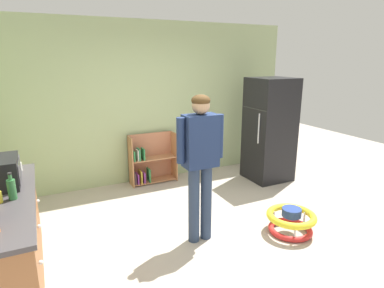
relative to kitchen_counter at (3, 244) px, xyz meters
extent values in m
plane|color=#B2A597|center=(2.20, -0.17, -0.45)|extent=(12.00, 12.00, 0.00)
cube|color=#A4B784|center=(2.20, 2.16, 0.90)|extent=(5.20, 0.06, 2.70)
cube|color=#A2663D|center=(0.00, 0.00, -0.02)|extent=(0.60, 1.86, 0.86)
sphere|color=silver|center=(0.31, -0.62, 0.11)|extent=(0.04, 0.04, 0.04)
sphere|color=silver|center=(0.31, 0.00, 0.11)|extent=(0.04, 0.04, 0.04)
sphere|color=silver|center=(0.31, 0.62, 0.11)|extent=(0.04, 0.04, 0.04)
cube|color=black|center=(4.02, 1.24, 0.44)|extent=(0.70, 0.68, 1.78)
cylinder|color=silver|center=(3.66, 1.07, 0.53)|extent=(0.02, 0.02, 0.50)
cube|color=#333333|center=(3.67, 1.24, 0.83)|extent=(0.01, 0.67, 0.01)
cube|color=#AF744C|center=(1.73, 1.94, -0.03)|extent=(0.02, 0.28, 0.85)
cube|color=#AF744C|center=(2.51, 1.94, -0.03)|extent=(0.02, 0.28, 0.85)
cube|color=#B47051|center=(2.12, 2.07, -0.03)|extent=(0.80, 0.02, 0.85)
cube|color=#AF744C|center=(2.12, 1.94, -0.42)|extent=(0.76, 0.24, 0.02)
cube|color=#AF744C|center=(2.12, 1.94, -0.02)|extent=(0.76, 0.24, 0.02)
cube|color=#49333A|center=(1.77, 1.91, -0.32)|extent=(0.03, 0.17, 0.19)
cube|color=#2E8245|center=(1.77, 1.91, 0.08)|extent=(0.02, 0.17, 0.17)
cube|color=purple|center=(1.82, 1.91, -0.33)|extent=(0.02, 0.17, 0.17)
cube|color=beige|center=(1.83, 1.91, 0.09)|extent=(0.02, 0.17, 0.18)
cube|color=gold|center=(1.88, 1.91, -0.30)|extent=(0.02, 0.17, 0.21)
cube|color=#26824D|center=(1.86, 1.91, 0.09)|extent=(0.02, 0.17, 0.20)
cube|color=#7F368B|center=(1.93, 1.91, -0.32)|extent=(0.03, 0.17, 0.18)
cube|color=#2F844A|center=(1.94, 1.91, 0.09)|extent=(0.02, 0.17, 0.19)
cube|color=#2F8140|center=(2.02, 1.91, -0.30)|extent=(0.02, 0.17, 0.23)
cylinder|color=navy|center=(1.93, -0.04, 0.01)|extent=(0.13, 0.13, 0.92)
cylinder|color=navy|center=(2.09, -0.04, 0.01)|extent=(0.13, 0.13, 0.92)
cube|color=navy|center=(2.01, -0.04, 0.76)|extent=(0.38, 0.22, 0.59)
cylinder|color=navy|center=(1.77, -0.04, 0.79)|extent=(0.09, 0.09, 0.50)
cylinder|color=navy|center=(2.25, -0.04, 0.79)|extent=(0.09, 0.09, 0.50)
sphere|color=tan|center=(2.01, -0.04, 1.16)|extent=(0.20, 0.20, 0.20)
ellipsoid|color=#483118|center=(2.01, -0.04, 1.21)|extent=(0.21, 0.21, 0.13)
torus|color=red|center=(3.09, -0.39, -0.42)|extent=(0.54, 0.54, 0.07)
torus|color=yellow|center=(3.09, -0.39, -0.23)|extent=(0.60, 0.60, 0.08)
cylinder|color=navy|center=(3.09, -0.39, -0.18)|extent=(0.23, 0.23, 0.10)
cylinder|color=silver|center=(3.31, -0.39, -0.32)|extent=(0.02, 0.02, 0.18)
cylinder|color=silver|center=(2.98, -0.20, -0.32)|extent=(0.02, 0.02, 0.18)
cylinder|color=silver|center=(2.98, -0.59, -0.32)|extent=(0.02, 0.02, 0.18)
cube|color=#2D2D33|center=(0.20, 0.27, 0.59)|extent=(0.01, 0.31, 0.20)
cube|color=#515156|center=(0.20, 0.48, 0.59)|extent=(0.01, 0.10, 0.20)
ellipsoid|color=yellow|center=(0.00, 0.71, 0.48)|extent=(0.09, 0.16, 0.04)
cylinder|color=#33753D|center=(0.15, -0.07, 0.54)|extent=(0.07, 0.07, 0.18)
cylinder|color=#33753D|center=(0.15, -0.07, 0.65)|extent=(0.03, 0.03, 0.05)
cylinder|color=black|center=(0.15, -0.07, 0.69)|extent=(0.04, 0.04, 0.02)
cylinder|color=white|center=(0.16, 0.73, 0.50)|extent=(0.08, 0.08, 0.09)
camera|label=1|loc=(0.43, -3.11, 1.65)|focal=30.20mm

